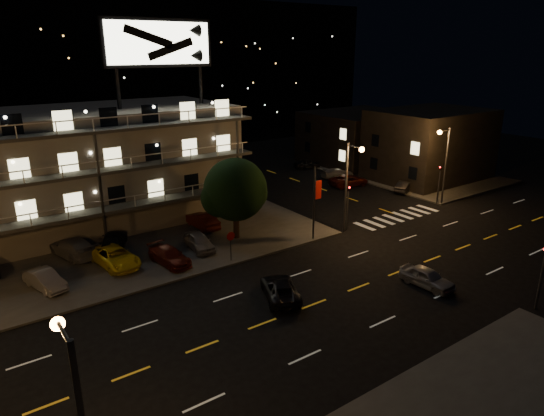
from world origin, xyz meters
TOP-DOWN VIEW (x-y plane):
  - ground at (0.00, 0.00)m, footprint 140.00×140.00m
  - curb_nw at (-14.00, 20.00)m, footprint 44.00×24.00m
  - curb_ne at (30.00, 20.00)m, footprint 16.00×24.00m
  - motel at (-9.94, 23.88)m, footprint 28.00×13.80m
  - side_bldg_front at (29.99, 16.00)m, footprint 14.06×10.00m
  - side_bldg_back at (29.99, 28.00)m, footprint 14.06×12.00m
  - hill_backdrop at (-5.94, 68.78)m, footprint 120.00×25.00m
  - streetlight_nc at (8.50, 7.94)m, footprint 0.44×1.92m
  - streetlight_ne at (22.14, 8.30)m, footprint 1.92×0.44m
  - signal_nw at (9.00, 8.50)m, footprint 0.20×0.27m
  - signal_sw at (9.00, -8.50)m, footprint 0.20×0.27m
  - signal_ne at (22.00, 8.50)m, footprint 0.27×0.20m
  - banner_north at (5.09, 8.40)m, footprint 0.83×0.16m
  - stop_sign at (-3.00, 8.57)m, footprint 0.91×0.11m
  - tree at (-0.24, 12.40)m, footprint 5.49×5.29m
  - lot_car_1 at (-15.51, 11.99)m, footprint 2.33×4.01m
  - lot_car_2 at (-10.46, 12.84)m, footprint 2.89×5.15m
  - lot_car_3 at (-7.04, 10.80)m, footprint 2.27×4.41m
  - lot_car_4 at (-3.94, 11.98)m, footprint 1.88×3.96m
  - lot_car_7 at (-12.56, 16.47)m, footprint 3.24×5.40m
  - lot_car_8 at (-9.52, 16.03)m, footprint 3.51×4.83m
  - lot_car_9 at (-1.45, 16.21)m, footprint 1.52×4.28m
  - side_car_0 at (22.96, 13.59)m, footprint 3.96×2.64m
  - side_car_1 at (19.51, 19.11)m, footprint 5.08×2.88m
  - side_car_2 at (20.91, 22.51)m, footprint 4.51×2.80m
  - side_car_3 at (21.12, 28.79)m, footprint 3.84×2.32m
  - road_car_east at (5.89, -2.57)m, footprint 1.77×3.94m
  - road_car_west at (-3.21, 2.00)m, footprint 3.70×4.93m

SIDE VIEW (x-z plane):
  - ground at x=0.00m, z-range 0.00..0.00m
  - curb_nw at x=-14.00m, z-range 0.00..0.15m
  - curb_ne at x=30.00m, z-range 0.00..0.15m
  - side_car_2 at x=20.91m, z-range 0.00..1.22m
  - side_car_3 at x=21.12m, z-range 0.00..1.22m
  - side_car_0 at x=22.96m, z-range 0.00..1.23m
  - road_car_west at x=-3.21m, z-range 0.00..1.24m
  - road_car_east at x=5.89m, z-range 0.00..1.31m
  - side_car_1 at x=19.51m, z-range 0.00..1.34m
  - lot_car_3 at x=-7.04m, z-range 0.15..1.37m
  - lot_car_1 at x=-15.51m, z-range 0.15..1.40m
  - lot_car_4 at x=-3.94m, z-range 0.15..1.46m
  - lot_car_2 at x=-10.46m, z-range 0.15..1.51m
  - lot_car_9 at x=-1.45m, z-range 0.15..1.56m
  - lot_car_7 at x=-12.56m, z-range 0.15..1.62m
  - lot_car_8 at x=-9.52m, z-range 0.15..1.68m
  - stop_sign at x=-3.00m, z-range 0.41..3.01m
  - signal_nw at x=9.00m, z-range 0.27..4.87m
  - signal_sw at x=9.00m, z-range 0.27..4.87m
  - signal_ne at x=22.00m, z-range 0.27..4.87m
  - banner_north at x=5.09m, z-range 0.23..6.63m
  - side_bldg_back at x=29.99m, z-range 0.00..7.00m
  - side_bldg_front at x=29.99m, z-range 0.00..8.50m
  - tree at x=-0.24m, z-range 0.80..7.72m
  - streetlight_nc at x=8.50m, z-range 0.96..8.96m
  - streetlight_ne at x=22.14m, z-range 0.96..8.96m
  - motel at x=-9.94m, z-range -3.71..14.39m
  - hill_backdrop at x=-5.94m, z-range -0.45..23.55m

